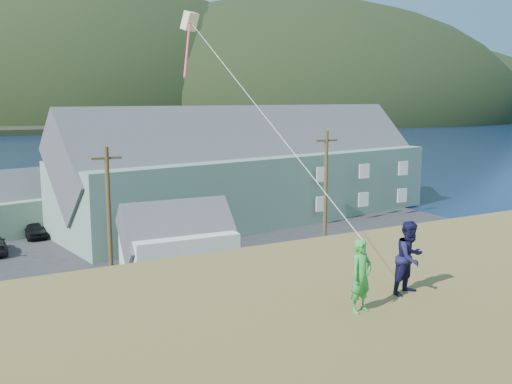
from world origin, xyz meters
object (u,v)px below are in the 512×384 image
Objects in this scene: kite_flyer_green at (361,276)px; kite_flyer_navy at (410,257)px; shed_white at (178,240)px; shed_palegreen_far at (25,203)px; lodge at (256,168)px.

kite_flyer_green is 0.92× the size of kite_flyer_navy.
shed_white is 19.56m from shed_palegreen_far.
shed_palegreen_far is at bearing 79.67° from kite_flyer_green.
kite_flyer_navy is (-3.86, -25.91, 5.77)m from shed_white.
shed_palegreen_far is at bearing 115.54° from shed_white.
kite_flyer_green is at bearing -178.21° from kite_flyer_navy.
kite_flyer_navy is at bearing -122.67° from lodge.
kite_flyer_green reaches higher than shed_palegreen_far.
lodge reaches higher than shed_white.
shed_palegreen_far reaches higher than shed_white.
kite_flyer_green reaches higher than shed_white.
shed_palegreen_far is 44.68m from kite_flyer_green.
kite_flyer_navy is at bearing -95.91° from shed_white.
lodge is 3.50× the size of shed_palegreen_far.
kite_flyer_navy reaches higher than shed_white.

